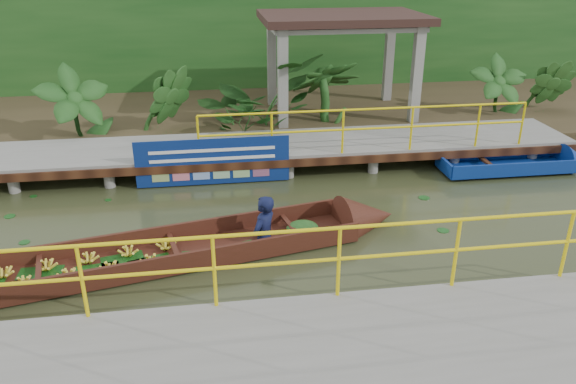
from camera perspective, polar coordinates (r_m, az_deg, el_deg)
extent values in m
plane|color=#272E17|center=(10.42, -3.19, -4.34)|extent=(80.00, 80.00, 0.00)
cube|color=#332819|center=(17.32, -5.59, 8.04)|extent=(30.00, 8.00, 0.45)
cube|color=slate|center=(13.42, -4.66, 4.58)|extent=(16.00, 2.00, 0.15)
cube|color=black|center=(12.51, -4.32, 2.74)|extent=(16.00, 0.12, 0.18)
cylinder|color=yellow|center=(12.67, 8.13, 8.33)|extent=(7.50, 0.05, 0.05)
cylinder|color=yellow|center=(12.79, 8.01, 6.39)|extent=(7.50, 0.05, 0.05)
cylinder|color=yellow|center=(12.81, 8.00, 6.18)|extent=(0.05, 0.05, 1.00)
cylinder|color=slate|center=(13.15, -22.01, 1.13)|extent=(0.24, 0.24, 0.55)
cylinder|color=slate|center=(14.61, -20.72, 3.53)|extent=(0.24, 0.24, 0.55)
cylinder|color=slate|center=(12.81, -13.32, 1.69)|extent=(0.24, 0.24, 0.55)
cylinder|color=slate|center=(14.30, -12.89, 4.08)|extent=(0.24, 0.24, 0.55)
cylinder|color=slate|center=(12.77, -4.36, 2.22)|extent=(0.24, 0.24, 0.55)
cylinder|color=slate|center=(14.27, -4.85, 4.56)|extent=(0.24, 0.24, 0.55)
cylinder|color=slate|center=(13.05, 4.44, 2.69)|extent=(0.24, 0.24, 0.55)
cylinder|color=slate|center=(14.52, 3.07, 4.95)|extent=(0.24, 0.24, 0.55)
cylinder|color=slate|center=(13.61, 12.69, 3.08)|extent=(0.24, 0.24, 0.55)
cylinder|color=slate|center=(15.02, 10.61, 5.24)|extent=(0.24, 0.24, 0.55)
cylinder|color=slate|center=(14.43, 20.16, 3.37)|extent=(0.24, 0.24, 0.55)
cylinder|color=slate|center=(15.77, 17.54, 5.42)|extent=(0.24, 0.24, 0.55)
cylinder|color=slate|center=(12.77, -4.36, 2.22)|extent=(0.24, 0.24, 0.55)
cube|color=slate|center=(7.00, 8.83, -17.77)|extent=(18.00, 2.40, 0.70)
cylinder|color=yellow|center=(7.14, 6.89, -3.54)|extent=(10.00, 0.05, 0.05)
cylinder|color=yellow|center=(7.36, 6.72, -6.65)|extent=(10.00, 0.05, 0.05)
cylinder|color=yellow|center=(7.39, 6.70, -6.99)|extent=(0.05, 0.05, 1.00)
cube|color=slate|center=(14.77, -0.52, 10.89)|extent=(0.25, 0.25, 2.80)
cube|color=slate|center=(15.66, 12.89, 11.05)|extent=(0.25, 0.25, 2.80)
cube|color=slate|center=(17.09, -1.66, 12.67)|extent=(0.25, 0.25, 2.80)
cube|color=slate|center=(17.87, 10.18, 12.81)|extent=(0.25, 0.25, 2.80)
cube|color=slate|center=(16.03, 5.50, 16.54)|extent=(4.00, 2.60, 0.12)
cube|color=black|center=(16.01, 5.53, 17.25)|extent=(4.40, 3.00, 0.20)
cube|color=#164415|center=(19.39, -6.23, 15.08)|extent=(30.00, 0.80, 4.00)
cube|color=#3A190F|center=(9.73, -17.62, -7.32)|extent=(8.53, 2.80, 0.06)
cube|color=#3A190F|center=(10.12, -17.94, -5.12)|extent=(8.32, 1.83, 0.36)
cube|color=#3A190F|center=(9.19, -17.49, -8.16)|extent=(8.32, 1.83, 0.36)
cone|color=#3A190F|center=(10.78, 8.05, -2.64)|extent=(1.25, 1.22, 1.02)
ellipsoid|color=#164415|center=(10.26, 1.48, -3.71)|extent=(0.68, 0.58, 0.28)
imported|color=#0E1435|center=(9.70, -2.55, -0.48)|extent=(0.68, 0.72, 1.65)
cube|color=navy|center=(14.19, 21.26, 2.35)|extent=(3.09, 0.93, 0.10)
cube|color=navy|center=(14.53, 20.49, 3.48)|extent=(3.09, 0.07, 0.31)
cube|color=navy|center=(13.78, 22.23, 2.12)|extent=(3.09, 0.07, 0.31)
cube|color=navy|center=(13.47, 15.58, 2.58)|extent=(0.06, 0.93, 0.31)
cone|color=navy|center=(15.09, 27.13, 2.81)|extent=(0.62, 0.87, 0.86)
cube|color=black|center=(13.89, 19.50, 2.90)|extent=(0.10, 0.93, 0.05)
cube|color=navy|center=(12.43, -7.62, 3.07)|extent=(3.36, 0.03, 1.05)
cube|color=white|center=(12.32, -7.68, 4.22)|extent=(2.73, 0.01, 0.07)
cube|color=white|center=(12.38, -7.63, 3.34)|extent=(2.73, 0.01, 0.07)
imported|color=#164415|center=(15.28, -20.53, 8.11)|extent=(1.13, 1.13, 1.41)
imported|color=#164415|center=(14.99, -12.98, 8.73)|extent=(1.13, 1.13, 1.41)
imported|color=#164415|center=(14.99, -3.31, 9.30)|extent=(1.13, 1.13, 1.41)
imported|color=#164415|center=(15.29, 4.28, 9.56)|extent=(1.13, 1.13, 1.41)
imported|color=#164415|center=(17.07, 21.14, 9.56)|extent=(1.13, 1.13, 1.41)
imported|color=#164415|center=(17.84, 25.42, 9.43)|extent=(1.13, 1.13, 1.41)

